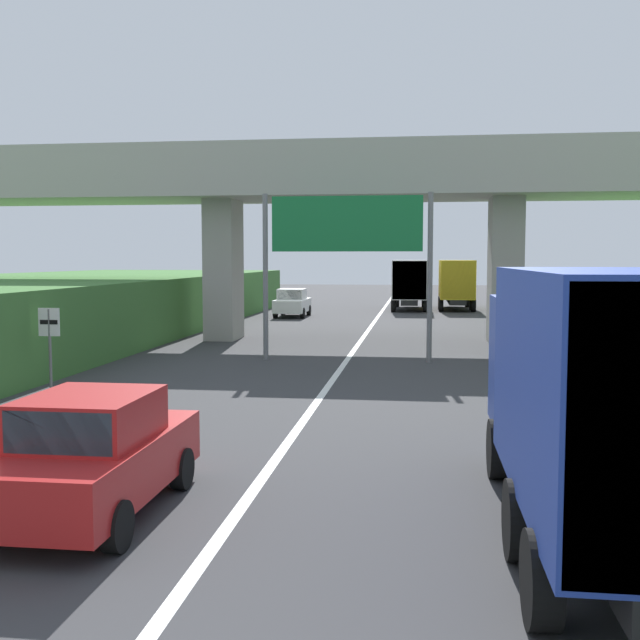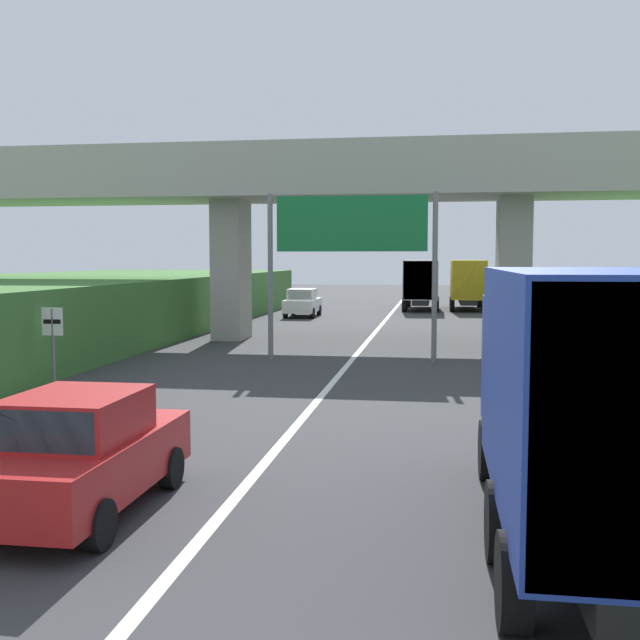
# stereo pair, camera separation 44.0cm
# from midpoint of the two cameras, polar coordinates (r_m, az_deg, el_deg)

# --- Properties ---
(lane_centre_stripe) EXTENTS (0.20, 87.97, 0.01)m
(lane_centre_stripe) POSITION_cam_midpoint_polar(r_m,az_deg,el_deg) (26.86, 1.62, -2.96)
(lane_centre_stripe) COLOR white
(lane_centre_stripe) RESTS_ON ground
(overpass_bridge) EXTENTS (40.00, 4.80, 8.30)m
(overpass_bridge) POSITION_cam_midpoint_polar(r_m,az_deg,el_deg) (32.71, 2.74, 9.50)
(overpass_bridge) COLOR #ADA89E
(overpass_bridge) RESTS_ON ground
(overhead_highway_sign) EXTENTS (5.88, 0.18, 5.80)m
(overhead_highway_sign) POSITION_cam_midpoint_polar(r_m,az_deg,el_deg) (26.15, 1.53, 6.33)
(overhead_highway_sign) COLOR slate
(overhead_highway_sign) RESTS_ON ground
(speed_limit_sign) EXTENTS (0.60, 0.08, 2.23)m
(speed_limit_sign) POSITION_cam_midpoint_polar(r_m,az_deg,el_deg) (21.78, -20.24, -1.13)
(speed_limit_sign) COLOR slate
(speed_limit_sign) RESTS_ON ground
(truck_blue) EXTENTS (2.44, 7.30, 3.44)m
(truck_blue) POSITION_cam_midpoint_polar(r_m,az_deg,el_deg) (9.86, 19.43, -5.13)
(truck_blue) COLOR black
(truck_blue) RESTS_ON ground
(truck_silver) EXTENTS (2.44, 7.30, 3.44)m
(truck_silver) POSITION_cam_midpoint_polar(r_m,az_deg,el_deg) (52.94, 6.56, 2.87)
(truck_silver) COLOR black
(truck_silver) RESTS_ON ground
(truck_yellow) EXTENTS (2.44, 7.30, 3.44)m
(truck_yellow) POSITION_cam_midpoint_polar(r_m,az_deg,el_deg) (53.66, 9.96, 2.85)
(truck_yellow) COLOR black
(truck_yellow) RESTS_ON ground
(car_red) EXTENTS (1.86, 4.10, 1.72)m
(car_red) POSITION_cam_midpoint_polar(r_m,az_deg,el_deg) (11.13, -17.74, -9.64)
(car_red) COLOR red
(car_red) RESTS_ON ground
(car_white) EXTENTS (1.86, 4.10, 1.72)m
(car_white) POSITION_cam_midpoint_polar(r_m,az_deg,el_deg) (46.22, -2.37, 1.30)
(car_white) COLOR silver
(car_white) RESTS_ON ground
(construction_barrel_1) EXTENTS (0.57, 0.57, 0.90)m
(construction_barrel_1) POSITION_cam_midpoint_polar(r_m,az_deg,el_deg) (16.34, 21.32, -6.62)
(construction_barrel_1) COLOR orange
(construction_barrel_1) RESTS_ON ground
(construction_barrel_2) EXTENTS (0.57, 0.57, 0.90)m
(construction_barrel_2) POSITION_cam_midpoint_polar(r_m,az_deg,el_deg) (20.32, 18.69, -4.38)
(construction_barrel_2) COLOR orange
(construction_barrel_2) RESTS_ON ground
(construction_barrel_3) EXTENTS (0.57, 0.57, 0.90)m
(construction_barrel_3) POSITION_cam_midpoint_polar(r_m,az_deg,el_deg) (24.33, 16.71, -2.87)
(construction_barrel_3) COLOR orange
(construction_barrel_3) RESTS_ON ground
(construction_barrel_4) EXTENTS (0.57, 0.57, 0.90)m
(construction_barrel_4) POSITION_cam_midpoint_polar(r_m,az_deg,el_deg) (28.38, 15.24, -1.78)
(construction_barrel_4) COLOR orange
(construction_barrel_4) RESTS_ON ground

